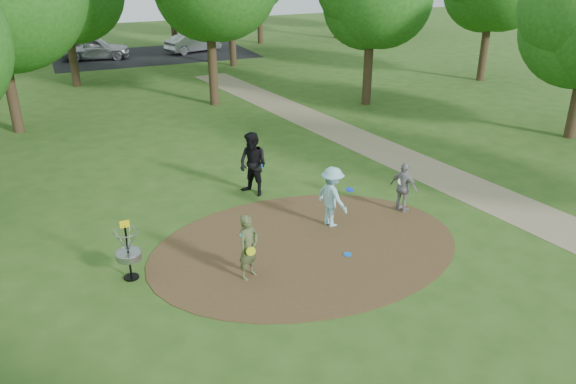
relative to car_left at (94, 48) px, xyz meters
name	(u,v)px	position (x,y,z in m)	size (l,w,h in m)	color
ground	(306,247)	(2.13, -29.88, -0.79)	(100.00, 100.00, 0.00)	#2D5119
dirt_clearing	(306,246)	(2.13, -29.88, -0.78)	(8.40, 8.40, 0.02)	#47301C
footpath	(455,182)	(8.63, -27.88, -0.79)	(2.00, 40.00, 0.01)	#8C7A5B
parking_lot	(155,55)	(4.13, 0.12, -0.79)	(14.00, 8.00, 0.01)	black
player_observer_with_disc	(248,247)	(0.25, -30.67, 0.03)	(0.72, 0.65, 1.64)	#4D5833
player_throwing_with_disc	(332,197)	(3.33, -29.02, 0.09)	(1.13, 1.26, 1.76)	#93CFDB
player_walking_with_disc	(253,164)	(2.06, -26.10, 0.23)	(1.16, 1.25, 2.04)	black
player_waiting_with_disc	(404,187)	(5.69, -29.07, -0.01)	(0.69, 0.99, 1.56)	gray
disc_ground_cyan	(243,235)	(0.80, -28.66, -0.77)	(0.22, 0.22, 0.02)	#16B7A2
disc_ground_blue	(348,254)	(2.92, -30.72, -0.77)	(0.22, 0.22, 0.02)	blue
car_left	(94,48)	(0.00, 0.00, 0.00)	(1.88, 4.66, 1.59)	#A3A4AA
car_right	(193,43)	(7.02, 0.10, -0.11)	(1.45, 4.15, 1.37)	#A2A3AA
disc_golf_basket	(127,246)	(-2.37, -29.58, 0.08)	(0.63, 0.63, 1.54)	black
tree_ring	(243,2)	(4.06, -19.91, 4.51)	(37.20, 46.26, 9.77)	#332316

